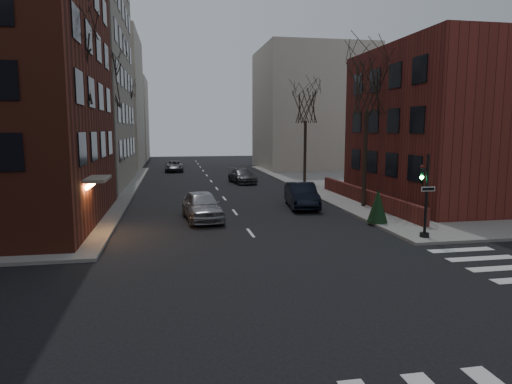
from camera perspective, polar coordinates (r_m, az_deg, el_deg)
ground at (r=12.53m, az=9.10°, el=-17.31°), size 160.00×160.00×0.00m
sidewalk_far_right at (r=52.56m, az=28.39°, el=1.21°), size 44.00×44.00×0.15m
building_left_tan at (r=47.35m, az=-27.70°, el=17.57°), size 18.00×18.00×28.00m
building_right_brick at (r=35.99m, az=24.29°, el=7.48°), size 12.00×14.00×11.00m
low_wall_right at (r=32.80m, az=13.40°, el=-0.52°), size 0.35×16.00×1.00m
building_distant_la at (r=66.70m, az=-20.36°, el=10.56°), size 14.00×16.00×18.00m
building_distant_ra at (r=63.59m, az=6.97°, el=10.24°), size 14.00×14.00×16.00m
building_distant_lb at (r=83.18m, az=-16.92°, el=8.70°), size 10.00×12.00×14.00m
traffic_signal at (r=23.19m, az=20.37°, el=-1.06°), size 0.76×0.44×4.00m
tree_left_a at (r=25.35m, az=-22.26°, el=14.46°), size 4.18×4.18×10.26m
tree_left_b at (r=37.17m, az=-18.47°, el=13.04°), size 4.40×4.40×10.80m
tree_left_c at (r=50.97m, az=-16.23°, el=10.62°), size 3.96×3.96×9.72m
tree_right_a at (r=31.46m, az=13.73°, el=12.61°), size 3.96×3.96×9.72m
tree_right_b at (r=44.57m, az=6.23°, el=10.75°), size 3.74×3.74×9.18m
streetlamp_near at (r=32.96m, az=-18.03°, el=5.62°), size 0.36×0.36×6.28m
streetlamp_far at (r=52.85m, az=-15.21°, el=6.44°), size 0.36×0.36×6.28m
parked_sedan at (r=31.15m, az=5.71°, el=-0.42°), size 2.36×5.28×1.68m
car_lane_silver at (r=26.96m, az=-6.76°, el=-1.70°), size 2.47×5.17×1.71m
car_lane_gray at (r=45.21m, az=-1.74°, el=2.03°), size 2.65×5.12×1.42m
car_lane_far at (r=58.38m, az=-10.18°, el=3.20°), size 2.35×4.91×1.35m
sandwich_board at (r=30.87m, az=16.04°, el=-1.30°), size 0.38×0.52×0.81m
evergreen_shrub at (r=26.24m, az=14.97°, el=-1.65°), size 1.34×1.34×1.88m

